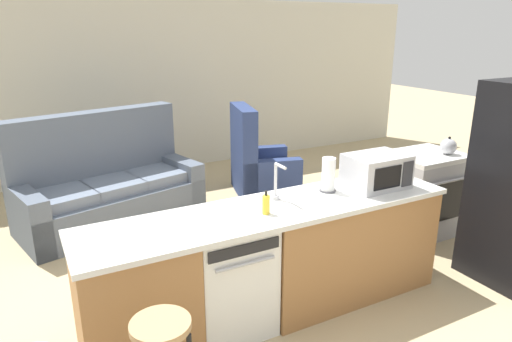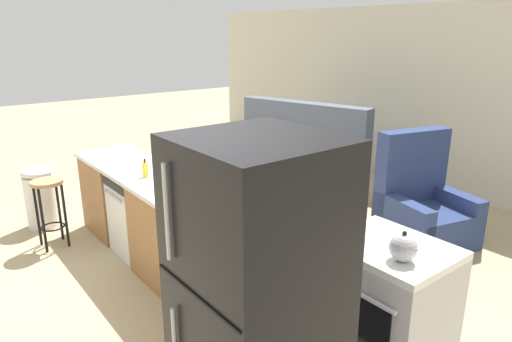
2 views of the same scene
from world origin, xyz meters
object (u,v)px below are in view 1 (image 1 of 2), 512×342
at_px(microwave, 376,171).
at_px(couch, 107,189).
at_px(paper_towel_roll, 328,175).
at_px(dishwasher, 227,277).
at_px(kettle, 449,146).
at_px(soap_bottle, 266,204).
at_px(stove_range, 422,193).
at_px(armchair, 258,168).

distance_m(microwave, couch, 3.12).
height_order(paper_towel_roll, couch, couch).
height_order(dishwasher, kettle, kettle).
bearing_deg(soap_bottle, stove_range, 15.07).
relative_size(dishwasher, paper_towel_roll, 2.98).
relative_size(stove_range, paper_towel_roll, 3.19).
bearing_deg(dishwasher, couch, 99.16).
distance_m(microwave, armchair, 2.61).
distance_m(dishwasher, couch, 2.51).
relative_size(paper_towel_roll, kettle, 1.38).
height_order(dishwasher, paper_towel_roll, paper_towel_roll).
distance_m(microwave, paper_towel_roll, 0.43).
relative_size(stove_range, microwave, 1.80).
height_order(microwave, couch, couch).
xyz_separation_m(paper_towel_roll, kettle, (1.80, 0.32, -0.05)).
distance_m(dishwasher, stove_range, 2.66).
bearing_deg(dishwasher, soap_bottle, -14.89).
bearing_deg(couch, armchair, 0.74).
xyz_separation_m(couch, armchair, (2.01, 0.03, -0.04)).
bearing_deg(soap_bottle, microwave, 3.86).
relative_size(soap_bottle, kettle, 0.86).
bearing_deg(stove_range, couch, 147.21).
distance_m(kettle, couch, 3.82).
relative_size(stove_range, couch, 0.42).
distance_m(soap_bottle, couch, 2.71).
bearing_deg(kettle, paper_towel_roll, -169.96).
bearing_deg(microwave, dishwasher, 179.95).
distance_m(stove_range, microwave, 1.46).
xyz_separation_m(dishwasher, stove_range, (2.60, 0.55, 0.03)).
height_order(stove_range, armchair, armchair).
xyz_separation_m(kettle, couch, (-3.17, 2.06, -0.59)).
relative_size(stove_range, soap_bottle, 5.11).
bearing_deg(paper_towel_roll, microwave, -14.10).
distance_m(dishwasher, soap_bottle, 0.63).
relative_size(soap_bottle, armchair, 0.15).
height_order(stove_range, kettle, kettle).
xyz_separation_m(microwave, soap_bottle, (-1.10, -0.07, -0.07)).
relative_size(stove_range, kettle, 4.39).
height_order(stove_range, couch, couch).
relative_size(dishwasher, couch, 0.39).
height_order(dishwasher, stove_range, stove_range).
bearing_deg(dishwasher, stove_range, 11.91).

